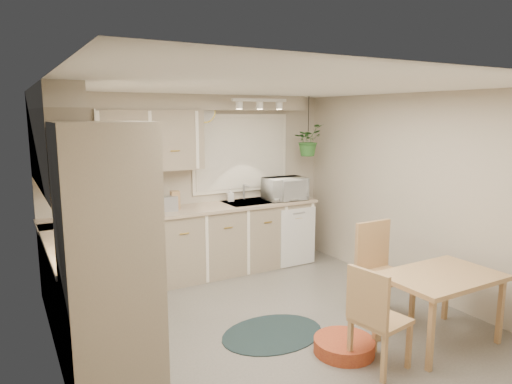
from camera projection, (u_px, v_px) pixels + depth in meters
floor at (276, 328)px, 4.64m from camera, size 4.20×4.20×0.00m
ceiling at (278, 87)px, 4.23m from camera, size 4.20×4.20×0.00m
wall_back at (195, 184)px, 6.23m from camera, size 4.00×0.04×2.40m
wall_front at (470, 281)px, 2.63m from camera, size 4.00×0.04×2.40m
wall_left at (54, 241)px, 3.46m from camera, size 0.04×4.20×2.40m
wall_right at (420, 195)px, 5.40m from camera, size 0.04×4.20×2.40m
base_cab_left at (83, 289)px, 4.49m from camera, size 0.60×1.85×0.90m
base_cab_back at (191, 245)px, 6.01m from camera, size 3.60×0.60×0.90m
counter_left at (81, 243)px, 4.41m from camera, size 0.64×1.89×0.04m
counter_back at (190, 210)px, 5.92m from camera, size 3.64×0.64×0.04m
oven_stack at (109, 267)px, 3.32m from camera, size 0.65×0.65×2.10m
wall_oven_face at (152, 260)px, 3.48m from camera, size 0.02×0.56×0.58m
upper_cab_left at (57, 149)px, 4.30m from camera, size 0.35×2.00×0.75m
upper_cab_back at (122, 141)px, 5.49m from camera, size 2.00×0.35×0.75m
soffit_left at (50, 98)px, 4.21m from camera, size 0.30×2.00×0.20m
soffit_back at (183, 102)px, 5.82m from camera, size 3.60×0.30×0.20m
cooktop at (92, 256)px, 3.92m from camera, size 0.52×0.58×0.02m
range_hood at (87, 205)px, 3.83m from camera, size 0.40×0.60×0.14m
window_blinds at (241, 153)px, 6.48m from camera, size 1.40×0.02×1.00m
window_frame at (241, 153)px, 6.49m from camera, size 1.50×0.02×1.10m
sink at (251, 205)px, 6.37m from camera, size 0.70×0.48×0.10m
dishwasher_front at (298, 237)px, 6.47m from camera, size 0.58×0.02×0.83m
track_light_bar at (260, 100)px, 5.91m from camera, size 0.80×0.04×0.04m
wall_clock at (205, 112)px, 6.12m from camera, size 0.30×0.03×0.30m
dining_table at (439, 308)px, 4.30m from camera, size 1.08×0.72×0.68m
chair_left at (381, 317)px, 3.86m from camera, size 0.49×0.49×0.91m
chair_back at (386, 273)px, 4.77m from camera, size 0.48×0.48×1.02m
braided_rug at (273, 334)px, 4.51m from camera, size 1.08×0.82×0.01m
pet_bed at (344, 346)px, 4.16m from camera, size 0.63×0.63×0.13m
microwave at (285, 186)px, 6.49m from camera, size 0.59×0.35×0.39m
soap_bottle at (230, 199)px, 6.37m from camera, size 0.12×0.20×0.09m
hanging_plant at (308, 144)px, 6.57m from camera, size 0.54×0.57×0.36m
coffee_maker at (134, 203)px, 5.55m from camera, size 0.19×0.22×0.29m
toaster at (166, 204)px, 5.77m from camera, size 0.34×0.25×0.18m
knife_block at (175, 200)px, 5.86m from camera, size 0.12×0.12×0.24m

